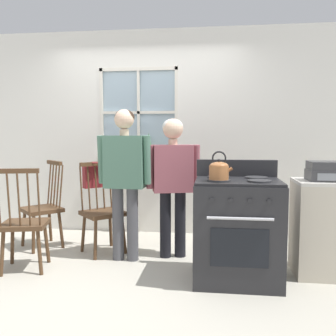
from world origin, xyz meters
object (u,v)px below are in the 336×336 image
(kettle, at_px, (219,170))
(chair_by_window, at_px, (102,212))
(potted_plant, at_px, (148,150))
(stove, at_px, (237,229))
(handbag, at_px, (93,176))
(chair_near_wall, at_px, (43,209))
(stereo, at_px, (327,171))
(person_elderly_left, at_px, (125,170))
(person_teen_center, at_px, (173,173))
(chair_center_cluster, at_px, (24,224))
(side_counter, at_px, (324,228))

(kettle, bearing_deg, chair_by_window, 149.48)
(kettle, distance_m, potted_plant, 1.87)
(stove, distance_m, handbag, 1.84)
(chair_near_wall, xyz_separation_m, stereo, (3.03, -0.52, 0.53))
(person_elderly_left, xyz_separation_m, person_teen_center, (0.49, 0.16, -0.04))
(person_elderly_left, bearing_deg, chair_center_cluster, -153.11)
(potted_plant, height_order, stereo, potted_plant)
(potted_plant, bearing_deg, person_teen_center, -64.69)
(handbag, bearing_deg, person_elderly_left, -39.22)
(chair_near_wall, bearing_deg, person_teen_center, 38.05)
(person_teen_center, xyz_separation_m, handbag, (-0.96, 0.23, -0.08))
(kettle, height_order, side_counter, kettle)
(person_elderly_left, relative_size, person_teen_center, 1.06)
(chair_by_window, height_order, chair_center_cluster, same)
(person_teen_center, bearing_deg, side_counter, -27.42)
(chair_by_window, relative_size, potted_plant, 3.11)
(person_teen_center, bearing_deg, stove, -56.14)
(person_teen_center, xyz_separation_m, kettle, (0.48, -0.70, 0.10))
(stove, distance_m, side_counter, 0.86)
(chair_by_window, bearing_deg, handbag, 90.00)
(person_teen_center, bearing_deg, chair_center_cluster, -172.17)
(chair_center_cluster, relative_size, stereo, 2.99)
(chair_by_window, bearing_deg, chair_near_wall, 128.62)
(chair_center_cluster, xyz_separation_m, kettle, (1.88, -0.12, 0.57))
(potted_plant, height_order, handbag, potted_plant)
(stove, distance_m, stereo, 1.00)
(kettle, bearing_deg, potted_plant, 119.44)
(chair_center_cluster, height_order, person_elderly_left, person_elderly_left)
(chair_near_wall, height_order, person_elderly_left, person_elderly_left)
(person_elderly_left, bearing_deg, person_teen_center, 20.59)
(chair_near_wall, height_order, side_counter, chair_near_wall)
(chair_near_wall, relative_size, stereo, 2.99)
(person_elderly_left, distance_m, stereo, 1.97)
(chair_by_window, xyz_separation_m, potted_plant, (0.37, 0.87, 0.67))
(chair_near_wall, relative_size, stove, 0.94)
(chair_center_cluster, relative_size, kettle, 4.12)
(person_teen_center, distance_m, kettle, 0.86)
(chair_near_wall, bearing_deg, chair_by_window, 35.64)
(side_counter, bearing_deg, chair_by_window, 170.49)
(person_elderly_left, bearing_deg, kettle, -27.15)
(chair_by_window, distance_m, stove, 1.59)
(person_teen_center, bearing_deg, chair_near_wall, 158.96)
(stove, bearing_deg, chair_near_wall, 161.46)
(side_counter, relative_size, stereo, 2.65)
(kettle, bearing_deg, person_elderly_left, 150.83)
(chair_near_wall, bearing_deg, potted_plant, 78.19)
(kettle, bearing_deg, person_teen_center, 124.37)
(chair_near_wall, distance_m, person_elderly_left, 1.23)
(handbag, relative_size, stereo, 0.90)
(chair_near_wall, height_order, potted_plant, potted_plant)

